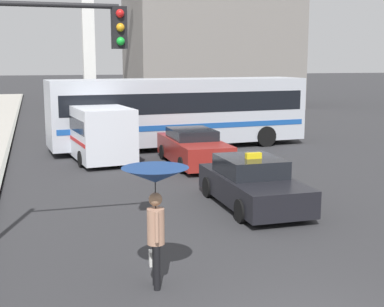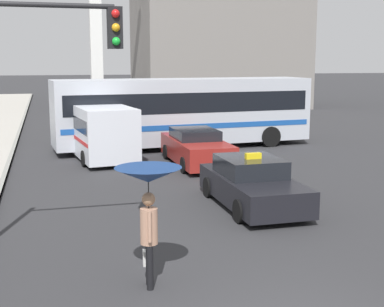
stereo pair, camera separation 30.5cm
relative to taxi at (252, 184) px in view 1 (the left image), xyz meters
The scene contains 7 objects.
taxi is the anchor object (origin of this frame).
sedan_red 6.27m from the taxi, 88.49° to the left, with size 1.91×4.72×1.37m.
ambulance_van 9.31m from the taxi, 110.87° to the left, with size 2.62×5.64×2.21m.
city_bus 10.54m from the taxi, 85.73° to the left, with size 12.07×3.43×3.19m.
pedestrian_with_umbrella 6.02m from the taxi, 129.55° to the right, with size 1.17×1.17×2.19m.
traffic_light 7.20m from the taxi, 154.73° to the right, with size 3.44×0.38×5.33m.
monument_cross 29.88m from the taxi, 92.84° to the left, with size 6.25×0.90×14.20m.
Camera 1 is at (-3.63, -6.32, 4.00)m, focal length 50.00 mm.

